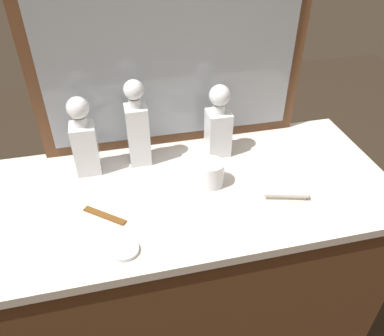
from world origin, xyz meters
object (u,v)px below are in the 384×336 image
(crystal_decanter_right, at_px, (218,127))
(porcelain_dish, at_px, (125,250))
(tortoiseshell_comb, at_px, (105,216))
(crystal_decanter_front, at_px, (138,131))
(silver_brush_far_left, at_px, (285,191))
(crystal_decanter_far_left, at_px, (85,143))
(crystal_tumbler_left, at_px, (211,174))

(crystal_decanter_right, height_order, porcelain_dish, crystal_decanter_right)
(tortoiseshell_comb, bearing_deg, porcelain_dish, -72.82)
(crystal_decanter_front, distance_m, silver_brush_far_left, 0.52)
(porcelain_dish, distance_m, tortoiseshell_comb, 0.16)
(crystal_decanter_far_left, bearing_deg, tortoiseshell_comb, -81.24)
(crystal_decanter_far_left, distance_m, crystal_decanter_front, 0.18)
(tortoiseshell_comb, bearing_deg, crystal_decanter_front, 61.49)
(crystal_decanter_right, xyz_separation_m, crystal_tumbler_left, (-0.07, -0.17, -0.07))
(crystal_decanter_right, height_order, crystal_tumbler_left, crystal_decanter_right)
(crystal_decanter_front, bearing_deg, silver_brush_far_left, -34.03)
(crystal_decanter_far_left, bearing_deg, porcelain_dish, -77.95)
(crystal_decanter_front, distance_m, porcelain_dish, 0.43)
(crystal_decanter_front, relative_size, crystal_tumbler_left, 3.65)
(crystal_decanter_front, bearing_deg, tortoiseshell_comb, -118.51)
(crystal_decanter_far_left, relative_size, crystal_tumbler_left, 3.27)
(crystal_decanter_far_left, height_order, crystal_tumbler_left, crystal_decanter_far_left)
(crystal_decanter_far_left, height_order, silver_brush_far_left, crystal_decanter_far_left)
(crystal_decanter_right, bearing_deg, porcelain_dish, -133.25)
(crystal_decanter_far_left, height_order, tortoiseshell_comb, crystal_decanter_far_left)
(porcelain_dish, bearing_deg, crystal_decanter_front, 77.17)
(crystal_tumbler_left, bearing_deg, tortoiseshell_comb, -167.68)
(crystal_decanter_far_left, relative_size, porcelain_dish, 3.63)
(crystal_decanter_far_left, distance_m, silver_brush_far_left, 0.66)
(crystal_decanter_right, xyz_separation_m, tortoiseshell_comb, (-0.42, -0.25, -0.10))
(crystal_decanter_far_left, xyz_separation_m, porcelain_dish, (0.08, -0.39, -0.10))
(silver_brush_far_left, bearing_deg, tortoiseshell_comb, 176.94)
(silver_brush_far_left, bearing_deg, crystal_tumbler_left, 153.59)
(crystal_decanter_right, bearing_deg, crystal_tumbler_left, -112.60)
(crystal_decanter_front, height_order, crystal_tumbler_left, crystal_decanter_front)
(silver_brush_far_left, height_order, tortoiseshell_comb, silver_brush_far_left)
(crystal_decanter_front, xyz_separation_m, tortoiseshell_comb, (-0.14, -0.26, -0.12))
(crystal_decanter_front, height_order, porcelain_dish, crystal_decanter_front)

